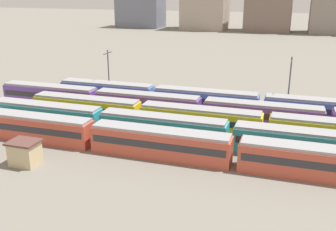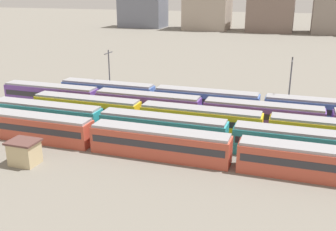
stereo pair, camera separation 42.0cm
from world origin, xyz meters
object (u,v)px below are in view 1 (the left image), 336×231
Objects in this scene: train_track_4 at (261,105)px; catenary_pole_1 at (290,82)px; signal_hut at (25,153)px; train_track_2 at (266,126)px; train_track_3 at (328,121)px; catenary_pole_3 at (109,71)px; train_track_1 at (163,128)px.

catenary_pole_1 is (4.08, 3.13, 3.48)m from train_track_4.
train_track_2 is at bearing 32.92° from signal_hut.
train_track_4 is at bearing 152.58° from train_track_3.
train_track_4 is at bearing -5.91° from catenary_pole_3.
train_track_1 is at bearing 42.38° from signal_hut.
signal_hut is at bearing -82.94° from catenary_pole_3.
signal_hut is (-27.02, -17.49, -0.35)m from train_track_2.
train_track_3 is at bearing 32.55° from signal_hut.
train_track_2 reaches higher than signal_hut.
catenary_pole_1 is (-5.95, 8.33, 3.48)m from train_track_3.
catenary_pole_3 is (-29.36, 3.04, 3.25)m from train_track_4.
catenary_pole_1 is at bearing 37.50° from train_track_4.
catenary_pole_1 is 2.69× the size of signal_hut.
train_track_3 is (8.54, 5.20, 0.00)m from train_track_2.
train_track_1 is at bearing -47.13° from catenary_pole_3.
catenary_pole_3 is (-30.85, 13.44, 3.25)m from train_track_2.
catenary_pole_3 is 31.38m from signal_hut.
train_track_4 is (12.06, 15.60, 0.00)m from train_track_1.
catenary_pole_1 is 33.44m from catenary_pole_3.
train_track_1 reaches higher than signal_hut.
train_track_2 is 20.75× the size of signal_hut.
train_track_3 is 10.81m from catenary_pole_1.
train_track_3 is 31.25× the size of signal_hut.
train_track_2 is 10.00m from train_track_3.
train_track_4 is 29.70m from catenary_pole_3.
train_track_1 is 25.64m from catenary_pole_3.
catenary_pole_1 is 1.05× the size of catenary_pole_3.
catenary_pole_1 is at bearing 46.34° from signal_hut.
train_track_1 is 0.75× the size of train_track_2.
catenary_pole_1 is (2.59, 13.53, 3.48)m from train_track_2.
train_track_2 is at bearing -100.83° from catenary_pole_1.
train_track_3 is 1.51× the size of train_track_4.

